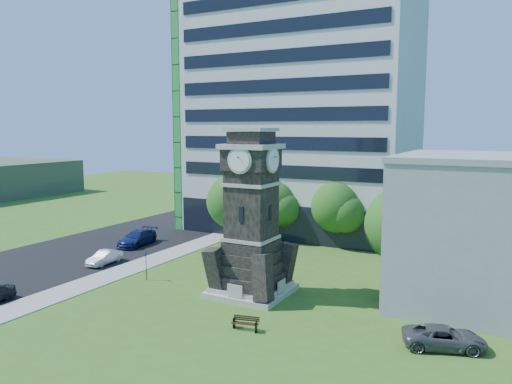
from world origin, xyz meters
The scene contains 14 objects.
ground centered at (0.00, 0.00, 0.00)m, with size 160.00×160.00×0.00m, color #385E1A.
sidewalk centered at (-9.50, 5.00, 0.03)m, with size 3.00×70.00×0.06m, color gray.
street centered at (-18.00, 5.00, 0.01)m, with size 14.00×80.00×0.02m, color black.
clock_tower centered at (3.00, 2.00, 5.28)m, with size 5.40×5.40×12.22m.
office_tall centered at (-3.20, 25.84, 14.22)m, with size 26.20×15.11×28.60m.
car_street_mid centered at (-12.55, 2.78, 0.61)m, with size 1.29×3.69×1.21m, color #A8ABB0.
car_street_north centered at (-14.89, 9.79, 0.77)m, with size 2.16×5.31×1.54m, color #111D4E.
car_east_lot centered at (16.93, -1.12, 0.63)m, with size 2.08×4.50×1.25m, color #4D4E53.
park_bench centered at (5.88, -4.07, 0.45)m, with size 1.63×0.44×0.84m.
street_sign centered at (-6.07, 0.86, 1.47)m, with size 0.57×0.06×2.36m.
tree_nw centered at (-6.99, 16.48, 4.15)m, with size 6.54×5.95×7.29m.
tree_nc centered at (-3.10, 19.22, 3.92)m, with size 5.72×5.20×6.68m.
tree_ne centered at (3.76, 19.22, 4.01)m, with size 5.99×5.45×6.90m.
tree_east centered at (13.09, 6.43, 5.10)m, with size 6.18×5.62×8.12m.
Camera 1 is at (20.16, -29.43, 12.23)m, focal length 35.00 mm.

